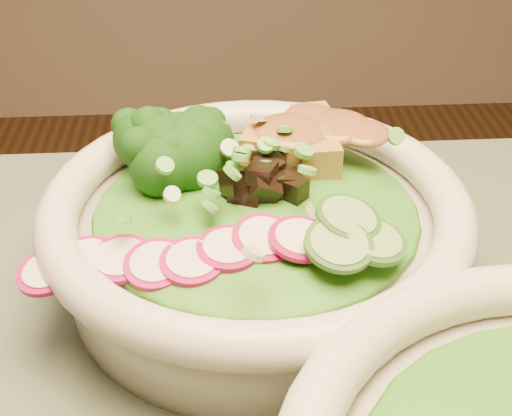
{
  "coord_description": "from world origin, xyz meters",
  "views": [
    {
      "loc": [
        -0.22,
        -0.19,
        1.08
      ],
      "look_at": [
        -0.2,
        0.2,
        0.81
      ],
      "focal_mm": 50.0,
      "sensor_mm": 36.0,
      "label": 1
    }
  ],
  "objects": [
    {
      "name": "mushroom_heap",
      "position": [
        -0.19,
        0.21,
        0.83
      ],
      "size": [
        0.1,
        0.1,
        0.04
      ],
      "primitive_type": null,
      "rotation": [
        0.0,
        0.0,
        -0.41
      ],
      "color": "black",
      "rests_on": "salad_bowl"
    },
    {
      "name": "peanut_sauce",
      "position": [
        -0.15,
        0.25,
        0.84
      ],
      "size": [
        0.08,
        0.06,
        0.02
      ],
      "primitive_type": "ellipsoid",
      "color": "brown",
      "rests_on": "tofu_cubes"
    },
    {
      "name": "broccoli_florets",
      "position": [
        -0.25,
        0.24,
        0.83
      ],
      "size": [
        0.11,
        0.1,
        0.05
      ],
      "primitive_type": null,
      "rotation": [
        0.0,
        0.0,
        -0.41
      ],
      "color": "black",
      "rests_on": "salad_bowl"
    },
    {
      "name": "salad_bowl",
      "position": [
        -0.2,
        0.2,
        0.79
      ],
      "size": [
        0.29,
        0.29,
        0.08
      ],
      "rotation": [
        0.0,
        0.0,
        -0.41
      ],
      "color": "silver",
      "rests_on": "dining_table"
    },
    {
      "name": "tofu_cubes",
      "position": [
        -0.15,
        0.25,
        0.83
      ],
      "size": [
        0.11,
        0.1,
        0.04
      ],
      "primitive_type": null,
      "rotation": [
        0.0,
        0.0,
        -0.41
      ],
      "color": "olive",
      "rests_on": "salad_bowl"
    },
    {
      "name": "lettuce_bed",
      "position": [
        -0.2,
        0.2,
        0.81
      ],
      "size": [
        0.22,
        0.22,
        0.03
      ],
      "primitive_type": "ellipsoid",
      "color": "#226715",
      "rests_on": "salad_bowl"
    },
    {
      "name": "cucumber_slices",
      "position": [
        -0.14,
        0.16,
        0.83
      ],
      "size": [
        0.1,
        0.1,
        0.04
      ],
      "primitive_type": null,
      "rotation": [
        0.0,
        0.0,
        -0.41
      ],
      "color": "#81A75D",
      "rests_on": "salad_bowl"
    },
    {
      "name": "radish_slices",
      "position": [
        -0.24,
        0.14,
        0.82
      ],
      "size": [
        0.13,
        0.09,
        0.02
      ],
      "primitive_type": null,
      "rotation": [
        0.0,
        0.0,
        -0.41
      ],
      "color": "#930B49",
      "rests_on": "salad_bowl"
    },
    {
      "name": "scallion_garnish",
      "position": [
        -0.2,
        0.2,
        0.84
      ],
      "size": [
        0.21,
        0.21,
        0.03
      ],
      "primitive_type": null,
      "color": "#58AC3C",
      "rests_on": "salad_bowl"
    }
  ]
}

